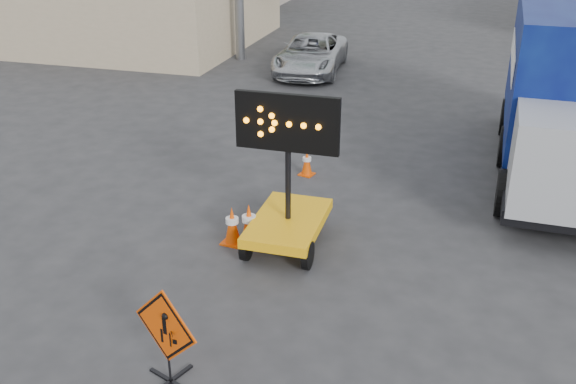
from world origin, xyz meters
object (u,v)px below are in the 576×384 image
at_px(construction_sign, 166,335).
at_px(box_truck, 565,102).
at_px(pickup_truck, 311,54).
at_px(arrow_board, 288,213).

xyz_separation_m(construction_sign, box_truck, (5.55, 9.24, 0.94)).
distance_m(pickup_truck, box_truck, 11.05).
height_order(construction_sign, arrow_board, arrow_board).
relative_size(construction_sign, pickup_truck, 0.31).
bearing_deg(construction_sign, pickup_truck, 118.65).
relative_size(arrow_board, box_truck, 0.37).
height_order(pickup_truck, box_truck, box_truck).
relative_size(construction_sign, arrow_board, 0.50).
xyz_separation_m(pickup_truck, box_truck, (7.94, -7.60, 1.06)).
bearing_deg(box_truck, construction_sign, -119.63).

